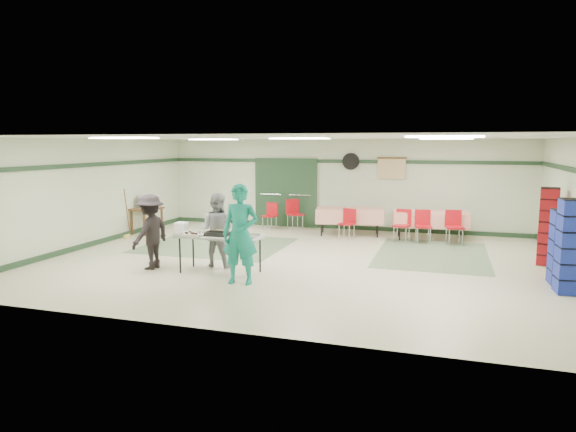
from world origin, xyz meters
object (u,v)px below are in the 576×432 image
(chair_c, at_px, (454,224))
(crate_stack_red, at_px, (548,227))
(volunteer_teal, at_px, (240,234))
(chair_loose_b, at_px, (271,213))
(broom, at_px, (127,213))
(chair_a, at_px, (423,223))
(dining_table_a, at_px, (430,218))
(chair_d, at_px, (348,220))
(crate_stack_blue_a, at_px, (563,247))
(serving_table, at_px, (220,238))
(office_printer, at_px, (149,201))
(volunteer_grey, at_px, (217,230))
(dining_table_b, at_px, (350,215))
(printer_table, at_px, (147,211))
(volunteer_dark, at_px, (150,232))
(crate_stack_blue_b, at_px, (571,247))
(chair_loose_a, at_px, (294,211))
(chair_b, at_px, (403,222))

(chair_c, xyz_separation_m, crate_stack_red, (1.87, -1.76, 0.29))
(volunteer_teal, relative_size, chair_loose_b, 2.31)
(volunteer_teal, height_order, broom, volunteer_teal)
(chair_a, bearing_deg, dining_table_a, 63.65)
(chair_d, height_order, crate_stack_blue_a, crate_stack_blue_a)
(serving_table, distance_m, crate_stack_red, 6.91)
(office_printer, bearing_deg, crate_stack_red, -18.82)
(serving_table, bearing_deg, chair_d, 68.31)
(volunteer_grey, xyz_separation_m, dining_table_b, (1.97, 4.54, -0.21))
(chair_a, bearing_deg, office_printer, 175.60)
(chair_a, height_order, chair_d, chair_a)
(chair_d, bearing_deg, printer_table, -155.58)
(serving_table, distance_m, chair_d, 4.78)
(volunteer_dark, height_order, crate_stack_blue_b, crate_stack_blue_b)
(serving_table, bearing_deg, chair_c, 44.54)
(chair_c, relative_size, chair_loose_a, 0.97)
(volunteer_dark, bearing_deg, printer_table, -139.90)
(office_printer, bearing_deg, crate_stack_blue_b, -30.67)
(chair_d, xyz_separation_m, crate_stack_red, (4.62, -1.75, 0.33))
(crate_stack_blue_b, relative_size, broom, 1.22)
(crate_stack_red, relative_size, office_printer, 3.54)
(dining_table_a, distance_m, chair_b, 0.89)
(volunteer_dark, height_order, chair_c, volunteer_dark)
(crate_stack_blue_a, bearing_deg, broom, 171.11)
(chair_d, height_order, crate_stack_blue_b, crate_stack_blue_b)
(chair_a, relative_size, crate_stack_blue_b, 0.52)
(volunteer_dark, distance_m, chair_c, 7.55)
(office_printer, bearing_deg, chair_loose_a, 12.12)
(chair_d, xyz_separation_m, crate_stack_blue_a, (4.62, -3.38, 0.19))
(chair_a, distance_m, crate_stack_red, 3.19)
(chair_loose_a, height_order, broom, broom)
(chair_loose_a, distance_m, office_printer, 4.26)
(chair_b, relative_size, printer_table, 0.87)
(serving_table, bearing_deg, chair_loose_b, 98.14)
(serving_table, distance_m, volunteer_grey, 0.57)
(dining_table_a, bearing_deg, dining_table_b, 172.40)
(chair_d, bearing_deg, volunteer_teal, -86.56)
(crate_stack_blue_a, bearing_deg, printer_table, 166.64)
(volunteer_grey, height_order, chair_loose_b, volunteer_grey)
(dining_table_a, distance_m, crate_stack_blue_b, 5.19)
(chair_loose_a, bearing_deg, printer_table, 164.02)
(volunteer_grey, relative_size, chair_c, 1.76)
(dining_table_b, distance_m, crate_stack_red, 5.23)
(broom, bearing_deg, crate_stack_blue_b, -23.86)
(volunteer_teal, relative_size, crate_stack_blue_b, 1.12)
(chair_loose_a, relative_size, crate_stack_red, 0.55)
(chair_a, bearing_deg, crate_stack_blue_b, -66.82)
(chair_a, xyz_separation_m, crate_stack_red, (2.64, -1.76, 0.30))
(dining_table_b, bearing_deg, broom, -167.31)
(chair_b, height_order, crate_stack_red, crate_stack_red)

